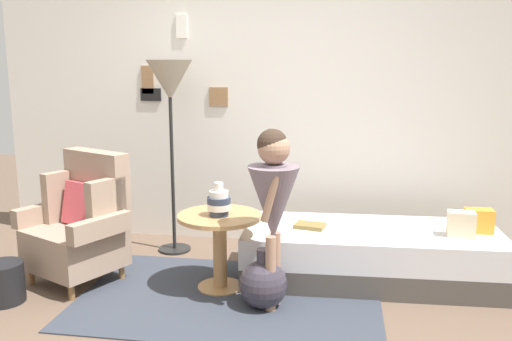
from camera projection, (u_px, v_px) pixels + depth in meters
name	position (u px, v px, depth m)	size (l,w,h in m)	color
ground_plane	(206.00, 340.00, 3.19)	(12.00, 12.00, 0.00)	brown
gallery_wall	(257.00, 100.00, 4.83)	(4.80, 0.12, 2.60)	silver
rug	(230.00, 297.00, 3.77)	(2.09, 1.38, 0.01)	#333842
armchair	(82.00, 223.00, 4.03)	(0.90, 0.81, 0.97)	olive
daybed	(370.00, 254.00, 4.06)	(1.93, 0.87, 0.40)	#4C4742
pillow_head	(479.00, 221.00, 3.93)	(0.20, 0.12, 0.18)	orange
pillow_mid	(461.00, 224.00, 3.83)	(0.19, 0.12, 0.18)	beige
side_table	(220.00, 235.00, 3.86)	(0.60, 0.60, 0.56)	tan
vase_striped	(219.00, 202.00, 3.77)	(0.17, 0.17, 0.24)	#2D384C
floor_lamp	(170.00, 88.00, 4.47)	(0.38, 0.38, 1.65)	black
person_child	(273.00, 195.00, 3.46)	(0.34, 0.34, 1.21)	#A37A60
book_on_daybed	(310.00, 226.00, 4.05)	(0.22, 0.16, 0.03)	olive
demijohn_near	(263.00, 284.00, 3.59)	(0.33, 0.33, 0.41)	#332D38
magazine_basket	(3.00, 283.00, 3.68)	(0.28, 0.28, 0.28)	black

